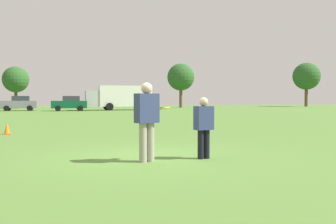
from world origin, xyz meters
TOP-DOWN VIEW (x-y plane):
  - ground_plane at (0.00, 0.00)m, footprint 147.53×147.53m
  - player_thrower at (-0.18, -0.66)m, footprint 0.57×0.44m
  - player_defender at (1.22, -0.57)m, footprint 0.48×0.34m
  - frisbee at (0.26, -0.53)m, footprint 0.28×0.27m
  - traffic_cone at (-4.40, 7.11)m, footprint 0.32×0.32m
  - parked_car_center at (-8.35, 39.37)m, footprint 4.28×2.37m
  - parked_car_mid_right at (-2.35, 37.37)m, footprint 4.28×2.37m
  - box_truck at (4.07, 39.03)m, footprint 8.60×3.27m
  - tree_center_elm at (-10.39, 50.77)m, footprint 3.94×3.94m
  - tree_east_birch at (15.95, 51.14)m, footprint 4.64×4.64m
  - tree_east_oak at (41.97, 53.04)m, footprint 5.24×5.24m

SIDE VIEW (x-z plane):
  - ground_plane at x=0.00m, z-range 0.00..0.00m
  - traffic_cone at x=-4.40m, z-range -0.01..0.47m
  - player_defender at x=1.22m, z-range 0.09..1.55m
  - parked_car_center at x=-8.35m, z-range 0.01..1.83m
  - parked_car_mid_right at x=-2.35m, z-range 0.01..1.83m
  - player_thrower at x=-0.18m, z-range 0.11..1.91m
  - frisbee at x=0.26m, z-range 1.16..1.25m
  - box_truck at x=4.07m, z-range 0.16..3.34m
  - tree_center_elm at x=-10.39m, z-range 1.20..7.61m
  - tree_east_birch at x=15.95m, z-range 1.42..8.95m
  - tree_east_oak at x=41.97m, z-range 1.60..10.12m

